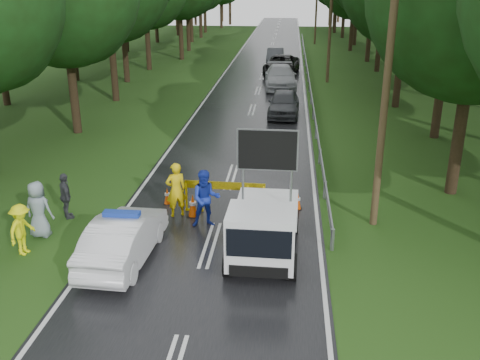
# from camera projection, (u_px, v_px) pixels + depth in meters

# --- Properties ---
(ground) EXTENTS (160.00, 160.00, 0.00)m
(ground) POSITION_uv_depth(u_px,v_px,m) (210.00, 245.00, 16.43)
(ground) COLOR #204513
(ground) RESTS_ON ground
(road) EXTENTS (7.00, 140.00, 0.02)m
(road) POSITION_uv_depth(u_px,v_px,m) (262.00, 77.00, 44.36)
(road) COLOR black
(road) RESTS_ON ground
(guardrail) EXTENTS (0.12, 60.06, 0.70)m
(guardrail) POSITION_uv_depth(u_px,v_px,m) (308.00, 71.00, 43.54)
(guardrail) COLOR gray
(guardrail) RESTS_ON ground
(utility_pole_near) EXTENTS (1.40, 0.24, 10.00)m
(utility_pole_near) POSITION_uv_depth(u_px,v_px,m) (388.00, 71.00, 16.05)
(utility_pole_near) COLOR #493722
(utility_pole_near) RESTS_ON ground
(utility_pole_mid) EXTENTS (1.40, 0.24, 10.00)m
(utility_pole_mid) POSITION_uv_depth(u_px,v_px,m) (331.00, 15.00, 40.26)
(utility_pole_mid) COLOR #493722
(utility_pole_mid) RESTS_ON ground
(utility_pole_far) EXTENTS (1.40, 0.24, 10.00)m
(utility_pole_far) POSITION_uv_depth(u_px,v_px,m) (317.00, 1.00, 64.47)
(utility_pole_far) COLOR #493722
(utility_pole_far) RESTS_ON ground
(police_sedan) EXTENTS (1.66, 4.28, 1.53)m
(police_sedan) POSITION_uv_depth(u_px,v_px,m) (124.00, 238.00, 15.30)
(police_sedan) COLOR white
(police_sedan) RESTS_ON ground
(work_truck) EXTENTS (2.07, 4.45, 3.51)m
(work_truck) POSITION_uv_depth(u_px,v_px,m) (264.00, 227.00, 15.45)
(work_truck) COLOR gray
(work_truck) RESTS_ON ground
(barrier) EXTENTS (2.81, 0.17, 1.16)m
(barrier) POSITION_uv_depth(u_px,v_px,m) (225.00, 190.00, 18.34)
(barrier) COLOR yellow
(barrier) RESTS_ON ground
(officer) EXTENTS (0.84, 0.73, 1.93)m
(officer) POSITION_uv_depth(u_px,v_px,m) (176.00, 190.00, 18.08)
(officer) COLOR yellow
(officer) RESTS_ON ground
(civilian) EXTENTS (1.08, 0.92, 1.94)m
(civilian) POSITION_uv_depth(u_px,v_px,m) (206.00, 199.00, 17.35)
(civilian) COLOR #1B32B3
(civilian) RESTS_ON ground
(bystander_left) EXTENTS (0.76, 1.11, 1.58)m
(bystander_left) POSITION_uv_depth(u_px,v_px,m) (22.00, 229.00, 15.64)
(bystander_left) COLOR #FAFF0D
(bystander_left) RESTS_ON ground
(bystander_mid) EXTENTS (0.86, 1.00, 1.61)m
(bystander_mid) POSITION_uv_depth(u_px,v_px,m) (66.00, 196.00, 17.99)
(bystander_mid) COLOR #3B3C42
(bystander_mid) RESTS_ON ground
(bystander_right) EXTENTS (0.96, 0.69, 1.83)m
(bystander_right) POSITION_uv_depth(u_px,v_px,m) (38.00, 209.00, 16.67)
(bystander_right) COLOR gray
(bystander_right) RESTS_ON ground
(queue_car_first) EXTENTS (1.92, 4.45, 1.50)m
(queue_car_first) POSITION_uv_depth(u_px,v_px,m) (284.00, 103.00, 31.59)
(queue_car_first) COLOR #3A3D41
(queue_car_first) RESTS_ON ground
(queue_car_second) EXTENTS (2.57, 5.71, 1.62)m
(queue_car_second) POSITION_uv_depth(u_px,v_px,m) (281.00, 77.00, 39.65)
(queue_car_second) COLOR #A3A5AB
(queue_car_second) RESTS_ON ground
(queue_car_third) EXTENTS (3.23, 5.92, 1.57)m
(queue_car_third) POSITION_uv_depth(u_px,v_px,m) (282.00, 65.00, 45.25)
(queue_car_third) COLOR black
(queue_car_third) RESTS_ON ground
(queue_car_fourth) EXTENTS (1.57, 4.39, 1.44)m
(queue_car_fourth) POSITION_uv_depth(u_px,v_px,m) (275.00, 56.00, 50.92)
(queue_car_fourth) COLOR #43454B
(queue_car_fourth) RESTS_ON ground
(cone_near_left) EXTENTS (0.35, 0.35, 0.73)m
(cone_near_left) POSITION_uv_depth(u_px,v_px,m) (120.00, 246.00, 15.59)
(cone_near_left) COLOR black
(cone_near_left) RESTS_ON ground
(cone_center) EXTENTS (0.39, 0.39, 0.82)m
(cone_center) POSITION_uv_depth(u_px,v_px,m) (193.00, 206.00, 18.23)
(cone_center) COLOR black
(cone_center) RESTS_ON ground
(cone_far) EXTENTS (0.32, 0.32, 0.68)m
(cone_far) POSITION_uv_depth(u_px,v_px,m) (241.00, 204.00, 18.58)
(cone_far) COLOR black
(cone_far) RESTS_ON ground
(cone_left_mid) EXTENTS (0.30, 0.30, 0.64)m
(cone_left_mid) POSITION_uv_depth(u_px,v_px,m) (167.00, 196.00, 19.29)
(cone_left_mid) COLOR black
(cone_left_mid) RESTS_ON ground
(cone_right) EXTENTS (0.32, 0.32, 0.67)m
(cone_right) POSITION_uv_depth(u_px,v_px,m) (298.00, 201.00, 18.83)
(cone_right) COLOR black
(cone_right) RESTS_ON ground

